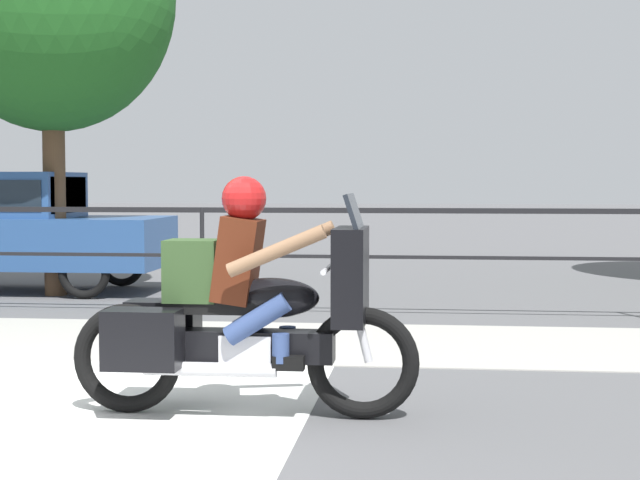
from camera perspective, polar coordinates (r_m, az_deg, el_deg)
name	(u,v)px	position (r m, az deg, el deg)	size (l,w,h in m)	color
ground_plane	(10,427)	(6.52, -17.60, -10.34)	(120.00, 120.00, 0.00)	#565659
sidewalk_band	(159,339)	(9.66, -9.36, -5.71)	(44.00, 2.40, 0.01)	#A8A59E
crosswalk_band	(45,436)	(6.22, -15.70, -10.93)	(3.03, 6.00, 0.01)	silver
fence_railing	(202,230)	(11.35, -6.88, 0.57)	(36.00, 0.05, 1.23)	black
motorcycle	(242,309)	(6.40, -4.58, -4.05)	(2.29, 0.76, 1.57)	black
parked_car	(2,224)	(14.32, -18.01, 0.90)	(4.37, 1.70, 1.66)	#284C84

